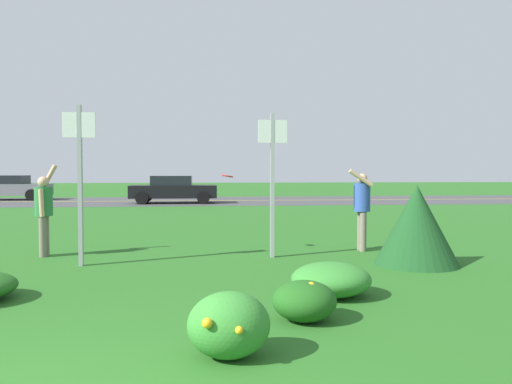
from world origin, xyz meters
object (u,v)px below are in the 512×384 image
object	(u,v)px
person_thrower_green_shirt	(44,208)
frisbee_red	(227,176)
person_catcher_blue_shirt	(362,204)
car_gray_leftmost	(9,187)
car_black_center_left	(173,189)
sign_post_by_roadside	(272,171)
sign_post_near_path	(80,169)

from	to	relation	value
person_thrower_green_shirt	frisbee_red	distance (m)	3.66
person_catcher_blue_shirt	car_gray_leftmost	distance (m)	25.18
person_thrower_green_shirt	car_black_center_left	size ratio (longest dim) A/B	0.40
sign_post_by_roadside	person_thrower_green_shirt	world-z (taller)	sign_post_by_roadside
person_catcher_blue_shirt	car_gray_leftmost	xyz separation A→B (m)	(-14.81, 20.36, -0.24)
sign_post_near_path	frisbee_red	xyz separation A→B (m)	(2.64, 1.24, -0.13)
person_catcher_blue_shirt	car_gray_leftmost	world-z (taller)	person_catcher_blue_shirt
person_catcher_blue_shirt	car_black_center_left	distance (m)	17.08
sign_post_by_roadside	person_catcher_blue_shirt	bearing A→B (deg)	17.23
person_thrower_green_shirt	sign_post_by_roadside	bearing A→B (deg)	-7.24
sign_post_by_roadside	person_thrower_green_shirt	distance (m)	4.54
person_catcher_blue_shirt	frisbee_red	bearing A→B (deg)	177.97
sign_post_by_roadside	car_black_center_left	size ratio (longest dim) A/B	0.62
sign_post_by_roadside	person_thrower_green_shirt	bearing A→B (deg)	172.76
sign_post_near_path	frisbee_red	world-z (taller)	sign_post_near_path
sign_post_by_roadside	sign_post_near_path	bearing A→B (deg)	-171.38
sign_post_near_path	car_black_center_left	xyz separation A→B (m)	(0.48, 17.48, -0.96)
sign_post_by_roadside	car_gray_leftmost	bearing A→B (deg)	121.46
person_thrower_green_shirt	frisbee_red	xyz separation A→B (m)	(3.60, 0.15, 0.63)
sign_post_near_path	sign_post_by_roadside	size ratio (longest dim) A/B	1.02
car_gray_leftmost	sign_post_near_path	bearing A→B (deg)	-66.48
sign_post_near_path	person_catcher_blue_shirt	size ratio (longest dim) A/B	1.64
sign_post_near_path	car_black_center_left	bearing A→B (deg)	88.41
person_catcher_blue_shirt	car_black_center_left	size ratio (longest dim) A/B	0.38
sign_post_near_path	sign_post_by_roadside	distance (m)	3.52
sign_post_by_roadside	car_black_center_left	xyz separation A→B (m)	(-2.99, 16.95, -0.94)
sign_post_near_path	person_thrower_green_shirt	size ratio (longest dim) A/B	1.56
person_thrower_green_shirt	car_gray_leftmost	size ratio (longest dim) A/B	0.40
car_black_center_left	frisbee_red	bearing A→B (deg)	-82.44
car_gray_leftmost	frisbee_red	bearing A→B (deg)	-59.37
person_catcher_blue_shirt	sign_post_near_path	bearing A→B (deg)	-168.19
frisbee_red	car_gray_leftmost	size ratio (longest dim) A/B	0.05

